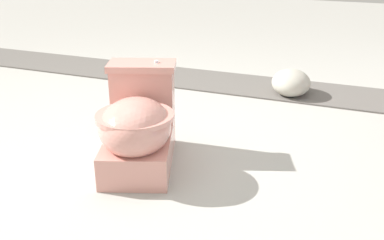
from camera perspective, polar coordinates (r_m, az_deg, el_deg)
ground_plane at (r=2.70m, az=-10.55°, el=-3.11°), size 14.00×14.00×0.00m
gravel_strip at (r=3.72m, az=7.42°, el=4.38°), size 0.56×8.00×0.01m
toilet at (r=2.36m, az=-6.82°, el=-0.81°), size 0.72×0.56×0.52m
boulder_near at (r=3.53m, az=12.46°, el=4.65°), size 0.41×0.36×0.20m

